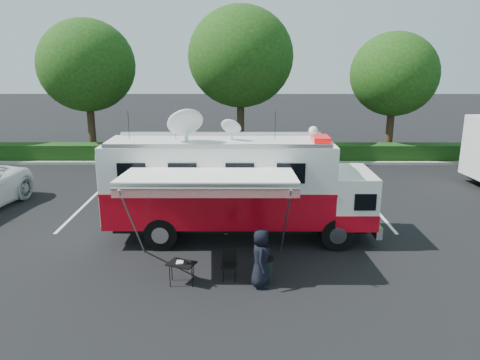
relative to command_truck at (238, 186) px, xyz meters
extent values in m
plane|color=black|center=(0.08, 0.00, -1.83)|extent=(120.00, 120.00, 0.00)
cube|color=#9E998E|center=(4.08, 11.00, -1.76)|extent=(60.00, 0.35, 0.15)
cube|color=black|center=(4.08, 11.90, -1.33)|extent=(60.00, 1.20, 1.00)
cylinder|color=black|center=(-8.92, 13.00, 0.37)|extent=(0.44, 0.44, 4.40)
ellipsoid|color=#14380F|center=(-8.92, 13.00, 3.62)|extent=(5.63, 5.63, 5.35)
cylinder|color=black|center=(0.08, 13.00, 0.57)|extent=(0.44, 0.44, 4.80)
ellipsoid|color=#14380F|center=(0.08, 13.00, 4.12)|extent=(6.14, 6.14, 5.84)
cylinder|color=black|center=(9.08, 13.00, 0.17)|extent=(0.44, 0.44, 4.00)
ellipsoid|color=#14380F|center=(9.08, 13.00, 3.13)|extent=(5.12, 5.12, 4.86)
cube|color=silver|center=(-6.42, 3.00, -1.83)|extent=(0.12, 5.50, 0.01)
cube|color=silver|center=(-0.42, 3.00, -1.83)|extent=(0.12, 5.50, 0.01)
cube|color=silver|center=(5.58, 3.00, -1.83)|extent=(0.12, 5.50, 0.01)
cube|color=black|center=(0.08, 0.00, -1.30)|extent=(8.37, 1.36, 0.29)
cylinder|color=black|center=(3.19, -1.07, -1.30)|extent=(1.07, 0.31, 1.07)
cylinder|color=black|center=(3.19, 1.07, -1.30)|extent=(1.07, 0.31, 1.07)
cylinder|color=black|center=(-2.45, -1.07, -1.30)|extent=(1.07, 0.31, 1.07)
cylinder|color=black|center=(-2.45, 1.07, -1.30)|extent=(1.07, 0.31, 1.07)
cube|color=silver|center=(4.50, 0.00, -1.25)|extent=(0.19, 2.43, 0.39)
cube|color=silver|center=(3.77, 0.00, -0.32)|extent=(1.36, 2.43, 1.65)
cube|color=#B50714|center=(3.77, 0.00, -0.91)|extent=(1.38, 2.45, 0.54)
cube|color=black|center=(4.41, 0.00, -0.03)|extent=(0.12, 2.13, 0.68)
cube|color=#B50714|center=(-0.60, 0.00, -0.57)|extent=(7.39, 2.43, 1.17)
cube|color=#B50714|center=(-0.60, 0.00, 0.02)|extent=(7.41, 2.45, 0.10)
cube|color=silver|center=(-0.60, 0.00, 0.75)|extent=(7.39, 2.43, 1.36)
cube|color=silver|center=(-0.60, 0.00, 1.47)|extent=(7.39, 2.43, 0.08)
cube|color=#CC0505|center=(2.70, 0.00, 1.60)|extent=(0.54, 0.92, 0.16)
sphere|color=silver|center=(2.61, 0.97, 1.70)|extent=(0.33, 0.33, 0.33)
ellipsoid|color=silver|center=(-1.67, -0.15, 2.16)|extent=(1.17, 1.17, 0.35)
ellipsoid|color=silver|center=(-0.21, 0.19, 1.96)|extent=(0.68, 0.68, 0.19)
cylinder|color=black|center=(-3.62, 0.39, 1.96)|extent=(0.02, 0.02, 0.97)
cylinder|color=black|center=(-2.06, 0.39, 1.96)|extent=(0.02, 0.02, 0.97)
cylinder|color=black|center=(1.25, 0.39, 1.96)|extent=(0.02, 0.02, 0.97)
cube|color=white|center=(-0.80, -2.38, 0.99)|extent=(4.86, 2.33, 0.20)
cube|color=red|center=(-0.80, -3.53, 0.81)|extent=(4.86, 0.04, 0.27)
cylinder|color=#B2B2B7|center=(-0.80, -3.55, 0.93)|extent=(4.86, 0.07, 0.07)
cylinder|color=#B2B2B7|center=(-2.98, -2.46, -0.45)|extent=(0.05, 2.52, 2.81)
cylinder|color=#B2B2B7|center=(1.38, -2.46, -0.45)|extent=(0.05, 2.52, 2.81)
imported|color=black|center=(0.65, -3.50, -1.83)|extent=(0.56, 0.83, 1.64)
cube|color=black|center=(-1.50, -3.38, -1.24)|extent=(0.86, 0.75, 0.03)
cylinder|color=black|center=(-1.80, -3.57, -1.53)|extent=(0.02, 0.02, 0.60)
cylinder|color=black|center=(-1.80, -3.20, -1.53)|extent=(0.02, 0.02, 0.60)
cylinder|color=black|center=(-1.20, -3.57, -1.53)|extent=(0.02, 0.02, 0.60)
cylinder|color=black|center=(-1.20, -3.20, -1.53)|extent=(0.02, 0.02, 0.60)
cube|color=silver|center=(-1.55, -3.33, -1.22)|extent=(0.19, 0.26, 0.01)
cube|color=black|center=(-0.22, -3.15, -1.42)|extent=(0.44, 0.44, 0.04)
cube|color=black|center=(-0.22, -2.95, -1.20)|extent=(0.41, 0.07, 0.45)
cylinder|color=black|center=(-0.38, -3.31, -1.63)|extent=(0.02, 0.02, 0.41)
cylinder|color=black|center=(-0.38, -2.99, -1.63)|extent=(0.02, 0.02, 0.41)
cylinder|color=black|center=(-0.05, -3.31, -1.63)|extent=(0.02, 0.02, 0.41)
cylinder|color=black|center=(-0.05, -2.99, -1.63)|extent=(0.02, 0.02, 0.41)
cylinder|color=black|center=(0.78, -3.28, -1.49)|extent=(0.44, 0.44, 0.68)
cylinder|color=black|center=(0.78, -3.28, -1.13)|extent=(0.48, 0.48, 0.04)
camera|label=1|loc=(0.12, -15.03, 4.26)|focal=35.00mm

